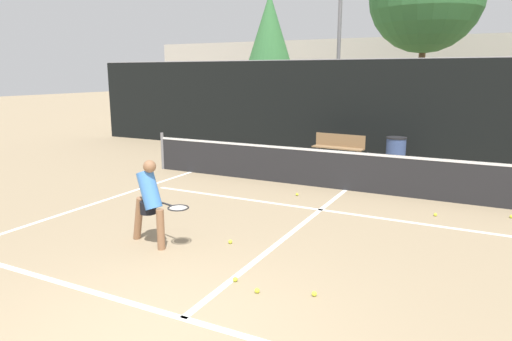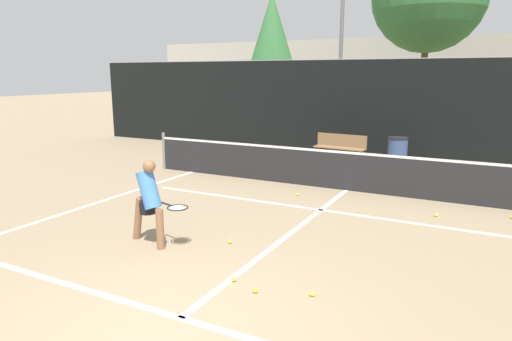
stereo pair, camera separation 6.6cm
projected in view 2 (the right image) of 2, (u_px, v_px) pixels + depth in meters
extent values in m
plane|color=#937F60|center=(158.00, 336.00, 4.90)|extent=(100.00, 100.00, 0.00)
cube|color=white|center=(180.00, 318.00, 5.24)|extent=(11.00, 0.10, 0.01)
cube|color=white|center=(321.00, 210.00, 9.39)|extent=(8.25, 0.10, 0.01)
cube|color=white|center=(293.00, 231.00, 8.11)|extent=(0.10, 6.61, 0.01)
cube|color=white|center=(106.00, 200.00, 10.15)|extent=(0.10, 7.61, 0.01)
cylinder|color=slate|center=(164.00, 151.00, 13.35)|extent=(0.09, 0.09, 1.07)
cube|color=#232326|center=(347.00, 171.00, 10.88)|extent=(11.00, 0.02, 0.95)
cube|color=white|center=(348.00, 153.00, 10.78)|extent=(11.00, 0.03, 0.06)
cube|color=black|center=(390.00, 110.00, 14.65)|extent=(24.00, 0.06, 3.18)
cylinder|color=slate|center=(393.00, 59.00, 14.32)|extent=(24.00, 0.04, 0.04)
cylinder|color=#8C6042|center=(160.00, 229.00, 7.25)|extent=(0.12, 0.12, 0.66)
cylinder|color=#8C6042|center=(138.00, 218.00, 7.65)|extent=(0.31, 0.20, 0.76)
cylinder|color=black|center=(148.00, 207.00, 7.40)|extent=(0.26, 0.26, 0.20)
cylinder|color=#3F7ACC|center=(149.00, 190.00, 7.30)|extent=(0.48, 0.34, 0.69)
sphere|color=#8C6042|center=(149.00, 166.00, 7.19)|extent=(0.20, 0.20, 0.20)
cylinder|color=#262628|center=(166.00, 204.00, 7.41)|extent=(0.30, 0.11, 0.03)
torus|color=#262628|center=(178.00, 208.00, 7.20)|extent=(0.42, 0.42, 0.02)
cylinder|color=beige|center=(178.00, 208.00, 7.20)|extent=(0.32, 0.32, 0.01)
sphere|color=#D1E033|center=(312.00, 294.00, 5.75)|extent=(0.07, 0.07, 0.07)
sphere|color=#D1E033|center=(512.00, 217.00, 8.82)|extent=(0.07, 0.07, 0.07)
sphere|color=#D1E033|center=(234.00, 279.00, 6.16)|extent=(0.07, 0.07, 0.07)
sphere|color=#D1E033|center=(298.00, 194.00, 10.47)|extent=(0.07, 0.07, 0.07)
sphere|color=#D1E033|center=(255.00, 291.00, 5.84)|extent=(0.07, 0.07, 0.07)
sphere|color=#D1E033|center=(436.00, 215.00, 8.95)|extent=(0.07, 0.07, 0.07)
sphere|color=#D1E033|center=(230.00, 242.00, 7.54)|extent=(0.07, 0.07, 0.07)
cube|color=olive|center=(339.00, 148.00, 14.44)|extent=(1.68, 0.50, 0.04)
cube|color=olive|center=(342.00, 141.00, 14.55)|extent=(1.65, 0.19, 0.42)
cube|color=#333338|center=(320.00, 153.00, 14.84)|extent=(0.06, 0.32, 0.44)
cube|color=#333338|center=(359.00, 157.00, 14.14)|extent=(0.06, 0.32, 0.44)
cylinder|color=#384C7F|center=(397.00, 152.00, 13.85)|extent=(0.58, 0.58, 0.83)
cylinder|color=black|center=(398.00, 138.00, 13.76)|extent=(0.61, 0.61, 0.04)
cube|color=maroon|center=(464.00, 134.00, 17.89)|extent=(1.88, 4.49, 0.82)
cube|color=#1E2328|center=(465.00, 117.00, 17.55)|extent=(1.58, 2.69, 0.55)
cylinder|color=black|center=(488.00, 134.00, 18.78)|extent=(0.18, 0.60, 0.60)
cylinder|color=black|center=(487.00, 144.00, 16.28)|extent=(0.18, 0.60, 0.60)
cylinder|color=slate|center=(342.00, 23.00, 19.24)|extent=(0.16, 0.16, 9.65)
cylinder|color=brown|center=(271.00, 102.00, 22.71)|extent=(0.28, 0.28, 2.73)
cone|color=#38753D|center=(272.00, 34.00, 22.02)|extent=(2.45, 2.45, 3.82)
cylinder|color=brown|center=(422.00, 87.00, 19.88)|extent=(0.28, 0.28, 4.30)
cube|color=#B2ADA3|center=(438.00, 80.00, 25.59)|extent=(36.00, 2.40, 4.74)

